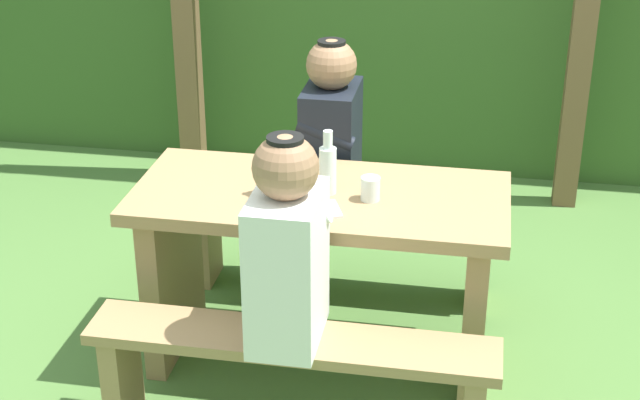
{
  "coord_description": "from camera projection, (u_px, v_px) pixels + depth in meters",
  "views": [
    {
      "loc": [
        0.58,
        -3.19,
        2.22
      ],
      "look_at": [
        0.0,
        0.0,
        0.7
      ],
      "focal_mm": 53.76,
      "sensor_mm": 36.0,
      "label": 1
    }
  ],
  "objects": [
    {
      "name": "person_white_shirt",
      "position": [
        287.0,
        248.0,
        3.07
      ],
      "size": [
        0.25,
        0.35,
        0.72
      ],
      "color": "white",
      "rests_on": "bench_near"
    },
    {
      "name": "bench_near",
      "position": [
        292.0,
        368.0,
        3.26
      ],
      "size": [
        1.4,
        0.24,
        0.45
      ],
      "color": "#9E7A51",
      "rests_on": "ground_plane"
    },
    {
      "name": "drinking_glass",
      "position": [
        370.0,
        189.0,
        3.48
      ],
      "size": [
        0.07,
        0.07,
        0.09
      ],
      "primitive_type": "cylinder",
      "color": "silver",
      "rests_on": "picnic_table"
    },
    {
      "name": "picnic_table",
      "position": [
        320.0,
        248.0,
        3.66
      ],
      "size": [
        1.4,
        0.64,
        0.73
      ],
      "color": "#9E7A51",
      "rests_on": "ground_plane"
    },
    {
      "name": "bench_far",
      "position": [
        342.0,
        227.0,
        4.22
      ],
      "size": [
        1.4,
        0.24,
        0.45
      ],
      "color": "#9E7A51",
      "rests_on": "ground_plane"
    },
    {
      "name": "cell_phone",
      "position": [
        329.0,
        209.0,
        3.42
      ],
      "size": [
        0.12,
        0.16,
        0.01
      ],
      "primitive_type": "cube",
      "rotation": [
        0.0,
        0.0,
        0.38
      ],
      "color": "silver",
      "rests_on": "picnic_table"
    },
    {
      "name": "person_black_coat",
      "position": [
        331.0,
        130.0,
        4.03
      ],
      "size": [
        0.25,
        0.35,
        0.72
      ],
      "color": "black",
      "rests_on": "bench_far"
    },
    {
      "name": "ground_plane",
      "position": [
        320.0,
        357.0,
        3.87
      ],
      "size": [
        12.0,
        12.0,
        0.0
      ],
      "primitive_type": "plane",
      "color": "#4C7436"
    },
    {
      "name": "bottle_right",
      "position": [
        328.0,
        168.0,
        3.51
      ],
      "size": [
        0.06,
        0.06,
        0.25
      ],
      "color": "silver",
      "rests_on": "picnic_table"
    },
    {
      "name": "bottle_left",
      "position": [
        274.0,
        174.0,
        3.5
      ],
      "size": [
        0.06,
        0.06,
        0.22
      ],
      "color": "silver",
      "rests_on": "picnic_table"
    }
  ]
}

